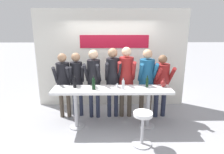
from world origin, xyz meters
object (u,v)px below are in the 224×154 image
(tasting_table, at_px, (112,94))
(bar_stool, at_px, (143,123))
(decorative_vase, at_px, (163,83))
(person_left, at_px, (77,77))
(wine_bottle_3, at_px, (147,82))
(person_right, at_px, (147,76))
(wine_bottle_1, at_px, (123,84))
(wine_glass_0, at_px, (117,85))
(person_far_left, at_px, (63,78))
(wine_bottle_0, at_px, (94,83))
(person_center, at_px, (113,75))
(person_far_right, at_px, (161,80))
(person_center_right, at_px, (126,75))
(wine_bottle_2, at_px, (75,82))
(person_center_left, at_px, (94,76))

(tasting_table, bearing_deg, bar_stool, -50.31)
(decorative_vase, bearing_deg, tasting_table, -175.66)
(person_left, relative_size, wine_bottle_3, 6.20)
(person_right, xyz_separation_m, decorative_vase, (0.31, -0.44, -0.05))
(person_left, distance_m, wine_bottle_1, 1.31)
(person_right, bearing_deg, wine_glass_0, -138.46)
(person_far_left, xyz_separation_m, wine_bottle_0, (0.81, -0.59, 0.06))
(person_far_left, distance_m, person_left, 0.33)
(bar_stool, distance_m, person_center, 1.55)
(person_far_left, bearing_deg, tasting_table, -25.76)
(person_center, bearing_deg, person_right, -3.21)
(bar_stool, bearing_deg, person_far_right, 62.09)
(person_center_right, bearing_deg, wine_glass_0, -107.91)
(wine_bottle_0, bearing_deg, decorative_vase, 5.16)
(wine_bottle_2, height_order, wine_glass_0, wine_bottle_2)
(person_center_right, bearing_deg, person_center_left, -175.05)
(person_center_right, bearing_deg, wine_bottle_3, -41.76)
(person_left, xyz_separation_m, person_center_right, (1.26, -0.04, 0.08))
(person_center, bearing_deg, wine_glass_0, -84.99)
(person_center_right, bearing_deg, person_center, -177.44)
(wine_bottle_3, bearing_deg, bar_stool, -104.48)
(person_center_left, relative_size, person_right, 1.00)
(bar_stool, height_order, person_center, person_center)
(tasting_table, relative_size, person_far_left, 1.61)
(person_center_right, relative_size, wine_bottle_2, 6.84)
(tasting_table, height_order, person_center_left, person_center_left)
(wine_bottle_3, xyz_separation_m, wine_glass_0, (-0.70, -0.24, -0.00))
(person_far_left, relative_size, decorative_vase, 7.73)
(person_right, relative_size, wine_bottle_1, 6.66)
(person_center_right, xyz_separation_m, wine_bottle_2, (-1.23, -0.46, -0.06))
(person_left, height_order, wine_bottle_1, person_left)
(wine_bottle_0, bearing_deg, wine_glass_0, -8.85)
(tasting_table, distance_m, wine_glass_0, 0.32)
(wine_bottle_3, height_order, wine_glass_0, wine_bottle_3)
(wine_bottle_3, bearing_deg, wine_bottle_2, -179.37)
(wine_bottle_3, bearing_deg, person_far_right, 43.19)
(person_right, bearing_deg, person_far_left, -179.59)
(person_far_right, relative_size, decorative_vase, 7.52)
(person_center, distance_m, wine_bottle_1, 0.64)
(person_center_right, xyz_separation_m, wine_bottle_3, (0.45, -0.44, -0.06))
(person_center, distance_m, wine_bottle_2, 1.00)
(wine_bottle_1, xyz_separation_m, wine_bottle_3, (0.57, 0.16, 0.00))
(person_left, height_order, person_far_right, person_left)
(decorative_vase, bearing_deg, wine_glass_0, -168.13)
(tasting_table, height_order, person_right, person_right)
(tasting_table, bearing_deg, decorative_vase, 4.34)
(wine_bottle_2, bearing_deg, decorative_vase, 0.03)
(person_center_left, bearing_deg, bar_stool, -42.38)
(wine_bottle_1, bearing_deg, wine_bottle_3, 15.54)
(person_far_left, distance_m, wine_bottle_0, 1.00)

